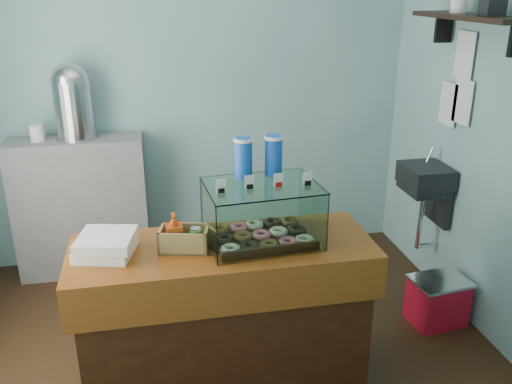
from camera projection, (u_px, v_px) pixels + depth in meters
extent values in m
plane|color=black|center=(220.00, 356.00, 3.40)|extent=(3.50, 3.50, 0.00)
cube|color=#72A2A7|center=(190.00, 90.00, 4.27)|extent=(3.50, 0.04, 2.80)
cube|color=#72A2A7|center=(282.00, 282.00, 1.53)|extent=(3.50, 0.04, 2.80)
cube|color=#72A2A7|center=(506.00, 125.00, 3.22)|extent=(0.04, 3.00, 2.80)
cube|color=black|center=(426.00, 176.00, 3.87)|extent=(0.30, 0.35, 0.15)
cube|color=black|center=(439.00, 201.00, 3.97)|extent=(0.04, 0.30, 0.35)
cylinder|color=silver|center=(430.00, 155.00, 3.93)|extent=(0.02, 0.02, 0.12)
cylinder|color=silver|center=(420.00, 221.00, 4.00)|extent=(0.04, 0.04, 0.45)
cube|color=black|center=(470.00, 17.00, 3.25)|extent=(0.25, 1.00, 0.03)
cube|color=black|center=(444.00, 29.00, 3.67)|extent=(0.12, 0.03, 0.18)
cube|color=white|center=(462.00, 102.00, 3.61)|extent=(0.01, 0.21, 0.30)
cube|color=white|center=(448.00, 104.00, 3.78)|extent=(0.01, 0.21, 0.30)
cube|color=white|center=(465.00, 55.00, 3.55)|extent=(0.01, 0.21, 0.30)
cube|color=#421D0C|center=(225.00, 322.00, 3.02)|extent=(1.50, 0.56, 0.84)
cube|color=#4A2709|center=(223.00, 250.00, 2.86)|extent=(1.60, 0.60, 0.06)
cube|color=#4A2709|center=(232.00, 298.00, 2.65)|extent=(1.60, 0.04, 0.18)
cube|color=gray|center=(82.00, 207.00, 4.24)|extent=(1.00, 0.32, 1.10)
cube|color=black|center=(262.00, 239.00, 2.90)|extent=(0.54, 0.40, 0.02)
torus|color=beige|center=(231.00, 249.00, 2.73)|extent=(0.10, 0.10, 0.03)
torus|color=black|center=(250.00, 247.00, 2.75)|extent=(0.10, 0.10, 0.03)
torus|color=brown|center=(269.00, 244.00, 2.78)|extent=(0.10, 0.10, 0.03)
torus|color=#DA6681|center=(287.00, 242.00, 2.80)|extent=(0.10, 0.10, 0.03)
torus|color=beige|center=(305.00, 240.00, 2.83)|extent=(0.10, 0.10, 0.03)
torus|color=black|center=(226.00, 239.00, 2.84)|extent=(0.10, 0.10, 0.03)
torus|color=brown|center=(244.00, 236.00, 2.86)|extent=(0.10, 0.10, 0.03)
torus|color=#DA6681|center=(262.00, 234.00, 2.89)|extent=(0.10, 0.10, 0.03)
torus|color=beige|center=(279.00, 232.00, 2.91)|extent=(0.10, 0.10, 0.03)
torus|color=black|center=(297.00, 230.00, 2.94)|extent=(0.10, 0.10, 0.03)
torus|color=brown|center=(221.00, 229.00, 2.95)|extent=(0.10, 0.10, 0.03)
torus|color=#DA6681|center=(238.00, 227.00, 2.97)|extent=(0.10, 0.10, 0.03)
torus|color=beige|center=(256.00, 225.00, 3.00)|extent=(0.10, 0.10, 0.03)
torus|color=black|center=(273.00, 223.00, 3.02)|extent=(0.10, 0.10, 0.03)
torus|color=brown|center=(289.00, 221.00, 3.05)|extent=(0.10, 0.10, 0.03)
cube|color=white|center=(274.00, 230.00, 2.66)|extent=(0.57, 0.05, 0.31)
cube|color=white|center=(252.00, 200.00, 3.03)|extent=(0.57, 0.05, 0.31)
cube|color=white|center=(208.00, 220.00, 2.77)|extent=(0.04, 0.41, 0.31)
cube|color=white|center=(313.00, 208.00, 2.92)|extent=(0.04, 0.41, 0.31)
cube|color=white|center=(262.00, 186.00, 2.79)|extent=(0.61, 0.47, 0.01)
cube|color=white|center=(221.00, 186.00, 2.67)|extent=(0.05, 0.01, 0.07)
cube|color=black|center=(221.00, 190.00, 2.68)|extent=(0.03, 0.02, 0.02)
cube|color=white|center=(250.00, 183.00, 2.71)|extent=(0.05, 0.01, 0.07)
cube|color=black|center=(250.00, 188.00, 2.72)|extent=(0.03, 0.02, 0.02)
cube|color=white|center=(279.00, 180.00, 2.75)|extent=(0.05, 0.01, 0.07)
cube|color=#AA130D|center=(279.00, 185.00, 2.76)|extent=(0.03, 0.02, 0.02)
cube|color=white|center=(307.00, 178.00, 2.79)|extent=(0.05, 0.01, 0.07)
cube|color=black|center=(307.00, 182.00, 2.80)|extent=(0.03, 0.02, 0.02)
cylinder|color=blue|center=(243.00, 158.00, 2.86)|extent=(0.09, 0.09, 0.22)
cylinder|color=white|center=(243.00, 140.00, 2.82)|extent=(0.10, 0.10, 0.02)
cylinder|color=blue|center=(273.00, 155.00, 2.90)|extent=(0.09, 0.09, 0.22)
cylinder|color=white|center=(274.00, 137.00, 2.86)|extent=(0.10, 0.10, 0.02)
cube|color=#A18750|center=(185.00, 248.00, 2.80)|extent=(0.28, 0.21, 0.01)
cube|color=#A18750|center=(182.00, 245.00, 2.72)|extent=(0.25, 0.08, 0.12)
cube|color=#A18750|center=(187.00, 233.00, 2.85)|extent=(0.25, 0.08, 0.12)
cube|color=#A18750|center=(162.00, 238.00, 2.79)|extent=(0.05, 0.15, 0.12)
cube|color=#A18750|center=(207.00, 239.00, 2.78)|extent=(0.05, 0.15, 0.12)
imported|color=#C04712|center=(174.00, 230.00, 2.77)|extent=(0.10, 0.11, 0.19)
cylinder|color=green|center=(196.00, 239.00, 2.78)|extent=(0.06, 0.06, 0.10)
cylinder|color=silver|center=(195.00, 229.00, 2.76)|extent=(0.05, 0.05, 0.01)
cube|color=white|center=(106.00, 249.00, 2.75)|extent=(0.33, 0.33, 0.05)
cube|color=white|center=(106.00, 240.00, 2.72)|extent=(0.32, 0.32, 0.05)
cylinder|color=silver|center=(77.00, 138.00, 4.07)|extent=(0.31, 0.31, 0.01)
cylinder|color=silver|center=(74.00, 110.00, 3.99)|extent=(0.27, 0.27, 0.42)
sphere|color=silver|center=(70.00, 81.00, 3.91)|extent=(0.27, 0.27, 0.27)
cube|color=red|center=(437.00, 302.00, 3.70)|extent=(0.38, 0.30, 0.31)
cube|color=silver|center=(440.00, 281.00, 3.64)|extent=(0.40, 0.32, 0.02)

